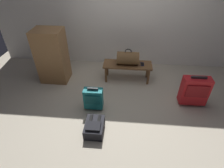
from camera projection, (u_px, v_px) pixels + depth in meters
name	position (u px, v px, depth m)	size (l,w,h in m)	color
ground_plane	(121.00, 105.00, 3.22)	(6.60, 6.60, 0.00)	#B2A893
back_wall	(127.00, 3.00, 3.66)	(6.00, 0.10, 2.80)	silver
bench	(127.00, 66.00, 3.68)	(1.00, 0.36, 0.39)	brown
duffel_bag_brown	(128.00, 58.00, 3.56)	(0.44, 0.26, 0.34)	brown
cell_phone	(142.00, 64.00, 3.62)	(0.07, 0.14, 0.01)	#191E4C
suitcase_upright_red	(194.00, 91.00, 3.06)	(0.46, 0.21, 0.61)	red
suitcase_small_teal	(93.00, 98.00, 3.00)	(0.32, 0.19, 0.46)	#14666B
backpack_dark	(94.00, 127.00, 2.69)	(0.28, 0.38, 0.21)	black
side_cabinet	(52.00, 56.00, 3.57)	(0.56, 0.44, 1.10)	olive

